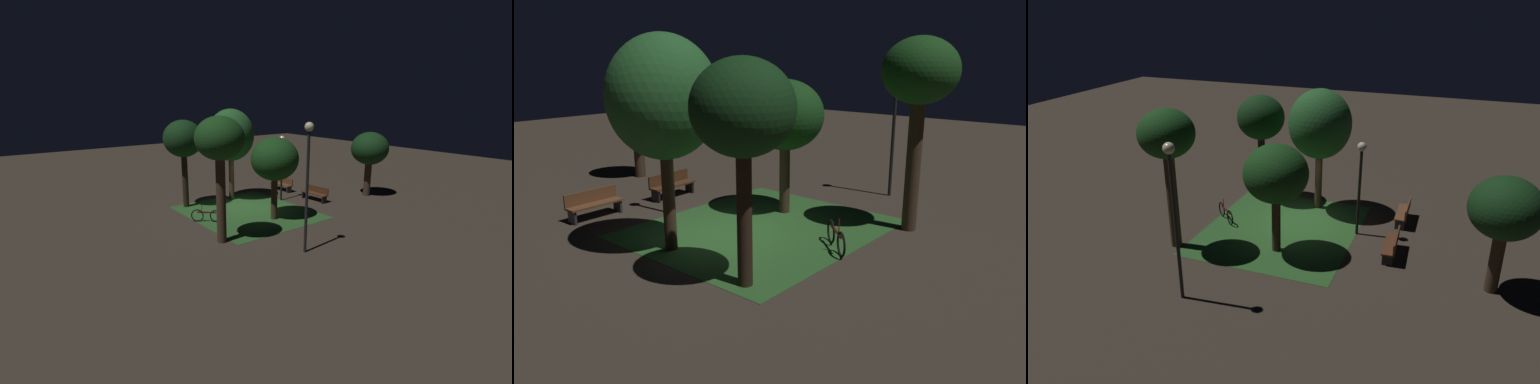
% 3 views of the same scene
% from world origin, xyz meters
% --- Properties ---
extents(ground_plane, '(60.00, 60.00, 0.00)m').
position_xyz_m(ground_plane, '(0.00, 0.00, 0.00)').
color(ground_plane, '#3D3328').
extents(grass_lawn, '(7.04, 6.12, 0.01)m').
position_xyz_m(grass_lawn, '(-1.02, 0.37, 0.01)').
color(grass_lawn, '#2D6028').
rests_on(grass_lawn, ground).
extents(bench_path_side, '(1.82, 0.56, 0.88)m').
position_xyz_m(bench_path_side, '(-1.54, -4.33, 0.48)').
color(bench_path_side, '#512D19').
rests_on(bench_path_side, ground).
extents(bench_back_row, '(1.81, 0.51, 0.88)m').
position_xyz_m(bench_back_row, '(1.55, -4.33, 0.48)').
color(bench_back_row, brown).
rests_on(bench_back_row, ground).
extents(tree_back_right, '(2.10, 2.10, 5.47)m').
position_xyz_m(tree_back_right, '(-3.77, 3.76, 4.35)').
color(tree_back_right, '#423021').
rests_on(tree_back_right, ground).
extents(tree_near_wall, '(2.21, 2.21, 4.96)m').
position_xyz_m(tree_near_wall, '(2.02, 2.57, 3.85)').
color(tree_near_wall, '#2D2116').
rests_on(tree_near_wall, ground).
extents(tree_back_left, '(2.43, 2.43, 4.26)m').
position_xyz_m(tree_back_left, '(-2.73, -0.08, 3.12)').
color(tree_back_left, '#423021').
rests_on(tree_back_left, ground).
extents(tree_tall_center, '(2.30, 2.30, 4.05)m').
position_xyz_m(tree_tall_center, '(-2.71, -7.83, 2.96)').
color(tree_tall_center, '#423021').
rests_on(tree_tall_center, ground).
extents(tree_lawn_side, '(2.78, 2.78, 5.50)m').
position_xyz_m(tree_lawn_side, '(1.70, -0.38, 3.93)').
color(tree_lawn_side, '#423021').
rests_on(tree_lawn_side, ground).
extents(lamp_post_plaza_west, '(0.36, 0.36, 5.30)m').
position_xyz_m(lamp_post_plaza_west, '(-6.77, 1.62, 3.52)').
color(lamp_post_plaza_west, black).
rests_on(lamp_post_plaza_west, ground).
extents(lamp_post_path_center, '(0.36, 0.36, 3.95)m').
position_xyz_m(lamp_post_path_center, '(-0.28, -2.68, 2.73)').
color(lamp_post_path_center, black).
rests_on(lamp_post_path_center, ground).
extents(bicycle, '(1.13, 1.26, 0.93)m').
position_xyz_m(bicycle, '(-1.06, 2.97, 0.34)').
color(bicycle, black).
rests_on(bicycle, ground).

